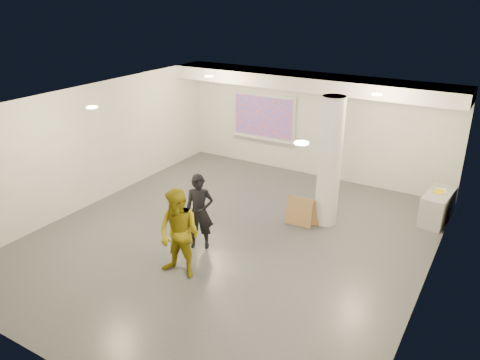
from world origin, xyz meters
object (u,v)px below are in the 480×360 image
Objects in this scene: projection_screen at (263,117)px; credenza at (437,206)px; column at (329,162)px; man at (179,234)px; woman at (199,212)px.

projection_screen reaches higher than credenza.
credenza is at bearing 32.72° from column.
projection_screen is 1.19× the size of man.
column is 2.41× the size of credenza.
man is at bearing -121.92° from credenza.
projection_screen is at bearing 139.44° from column.
credenza is 0.71× the size of man.
projection_screen is at bearing 75.57° from woman.
column is 1.70× the size of man.
credenza is at bearing 48.95° from man.
man is (1.53, -6.13, -0.65)m from projection_screen.
credenza is (5.32, -1.23, -1.16)m from projection_screen.
column reaches higher than projection_screen.
woman is at bearing -131.02° from credenza.
credenza is 6.22m from man.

